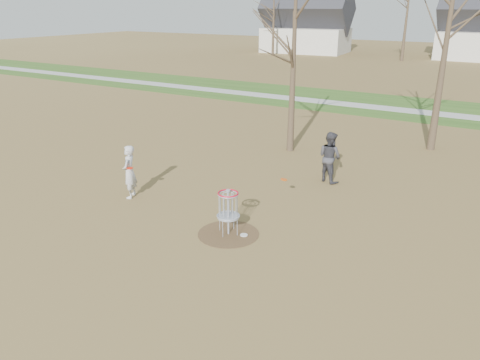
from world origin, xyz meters
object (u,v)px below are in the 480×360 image
Objects in this scene: disc_grounded at (244,235)px; player_standing at (129,172)px; disc_golf_basket at (228,205)px; player_throwing at (330,157)px.

player_standing is at bearing 174.00° from disc_grounded.
player_throwing is at bearing 80.61° from disc_golf_basket.
disc_grounded is (4.83, -0.51, -0.90)m from player_standing.
player_throwing is at bearing 84.90° from disc_grounded.
player_throwing is 5.59m from disc_grounded.
disc_golf_basket is (-0.93, -5.62, -0.04)m from player_throwing.
player_standing is at bearing 171.62° from disc_golf_basket.
disc_grounded is at bearing 17.43° from disc_golf_basket.
disc_golf_basket is (-0.44, -0.14, 0.89)m from disc_grounded.
disc_grounded is at bearing 59.22° from player_standing.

